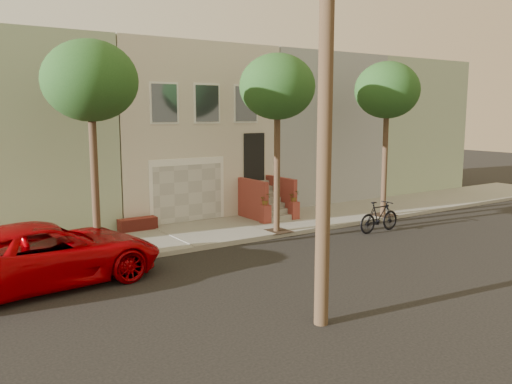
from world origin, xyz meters
TOP-DOWN VIEW (x-y plane):
  - ground at (0.00, 0.00)m, footprint 90.00×90.00m
  - sidewalk at (0.00, 5.35)m, footprint 40.00×3.70m
  - house_row at (0.00, 11.19)m, footprint 33.10×11.70m
  - tree_left at (-5.50, 3.90)m, footprint 2.70×2.57m
  - tree_mid at (1.00, 3.90)m, footprint 2.70×2.57m
  - tree_right at (6.50, 3.90)m, footprint 2.70×2.57m
  - pickup_truck at (-7.19, 2.70)m, footprint 6.13×3.27m
  - motorcycle at (4.48, 2.21)m, footprint 1.96×0.58m

SIDE VIEW (x-z plane):
  - ground at x=0.00m, z-range 0.00..0.00m
  - sidewalk at x=0.00m, z-range 0.00..0.15m
  - motorcycle at x=4.48m, z-range 0.00..1.17m
  - pickup_truck at x=-7.19m, z-range 0.00..1.64m
  - house_row at x=0.00m, z-range 0.14..7.14m
  - tree_left at x=-5.50m, z-range 2.11..8.41m
  - tree_mid at x=1.00m, z-range 2.11..8.41m
  - tree_right at x=6.50m, z-range 2.11..8.41m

